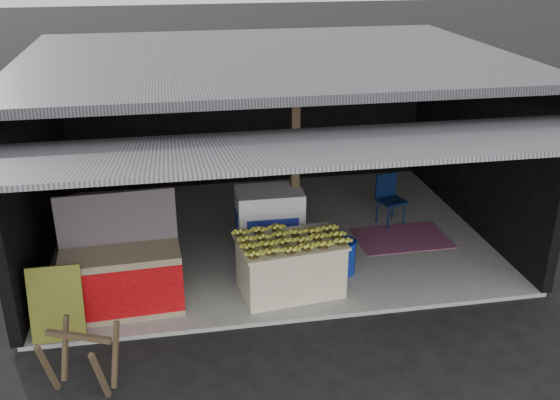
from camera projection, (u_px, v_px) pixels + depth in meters
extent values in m
plane|color=black|center=(301.00, 322.00, 8.11)|extent=(80.00, 80.00, 0.00)
cube|color=gray|center=(269.00, 236.00, 10.36)|extent=(7.00, 5.00, 0.06)
cube|color=black|center=(248.00, 110.00, 12.03)|extent=(7.00, 0.15, 2.90)
cube|color=black|center=(35.00, 165.00, 9.20)|extent=(0.15, 5.00, 2.90)
cube|color=black|center=(476.00, 139.00, 10.35)|extent=(0.15, 5.00, 2.90)
cube|color=#232326|center=(268.00, 58.00, 9.20)|extent=(7.20, 5.20, 0.12)
cube|color=#232326|center=(324.00, 145.00, 6.17)|extent=(7.40, 2.47, 0.48)
cube|color=brown|center=(295.00, 165.00, 9.29)|extent=(0.12, 0.12, 2.85)
cube|color=silver|center=(290.00, 267.00, 8.57)|extent=(1.44, 0.97, 0.74)
cube|color=silver|center=(291.00, 242.00, 8.42)|extent=(1.51, 1.03, 0.04)
cube|color=white|center=(270.00, 224.00, 9.46)|extent=(0.99, 0.66, 1.09)
cube|color=navy|center=(273.00, 230.00, 9.13)|extent=(0.77, 0.02, 0.33)
cube|color=#B21414|center=(273.00, 253.00, 9.28)|extent=(0.49, 0.02, 0.11)
cube|color=#998466|center=(123.00, 281.00, 8.11)|extent=(1.56, 0.74, 0.86)
cube|color=red|center=(121.00, 295.00, 7.80)|extent=(1.52, 0.10, 0.67)
cube|color=white|center=(121.00, 296.00, 7.79)|extent=(0.52, 0.04, 0.17)
cube|color=#191A4D|center=(118.00, 218.00, 8.06)|extent=(1.52, 0.13, 0.71)
cube|color=black|center=(56.00, 304.00, 7.53)|extent=(0.64, 0.26, 0.94)
cube|color=brown|center=(48.00, 368.00, 6.66)|extent=(0.15, 0.28, 0.74)
cube|color=brown|center=(100.00, 376.00, 6.55)|extent=(0.15, 0.28, 0.74)
cube|color=brown|center=(65.00, 348.00, 6.99)|extent=(0.15, 0.28, 0.74)
cube|color=brown|center=(115.00, 355.00, 6.88)|extent=(0.15, 0.28, 0.74)
cube|color=brown|center=(78.00, 336.00, 6.64)|extent=(0.72, 0.34, 0.06)
cylinder|color=#0D2698|center=(344.00, 257.00, 9.10)|extent=(0.33, 0.33, 0.49)
cylinder|color=#0A183A|center=(388.00, 218.00, 10.44)|extent=(0.03, 0.03, 0.43)
cylinder|color=#0A183A|center=(404.00, 214.00, 10.58)|extent=(0.03, 0.03, 0.43)
cylinder|color=#0A183A|center=(377.00, 211.00, 10.71)|extent=(0.03, 0.03, 0.43)
cylinder|color=#0A183A|center=(393.00, 207.00, 10.84)|extent=(0.03, 0.03, 0.43)
cube|color=#0A183A|center=(391.00, 201.00, 10.56)|extent=(0.50, 0.50, 0.04)
cube|color=#0A183A|center=(386.00, 185.00, 10.62)|extent=(0.40, 0.15, 0.44)
cube|color=#6D184B|center=(402.00, 238.00, 10.21)|extent=(1.51, 1.02, 0.01)
cube|color=black|center=(206.00, 93.00, 11.66)|extent=(0.32, 0.03, 0.42)
cube|color=#4C4C59|center=(206.00, 93.00, 11.64)|extent=(0.26, 0.02, 0.34)
cube|color=black|center=(238.00, 91.00, 11.75)|extent=(0.32, 0.03, 0.42)
cube|color=#4C4C59|center=(238.00, 91.00, 11.73)|extent=(0.26, 0.02, 0.34)
cube|color=black|center=(274.00, 88.00, 11.85)|extent=(0.32, 0.03, 0.42)
cube|color=#4C4C59|center=(274.00, 88.00, 11.83)|extent=(0.26, 0.02, 0.34)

